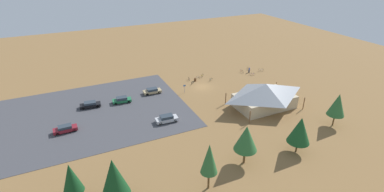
{
  "coord_description": "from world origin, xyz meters",
  "views": [
    {
      "loc": [
        31.63,
        61.18,
        31.1
      ],
      "look_at": [
        5.68,
        5.92,
        1.2
      ],
      "focal_mm": 26.97,
      "sensor_mm": 36.0,
      "label": 1
    }
  ],
  "objects_px": {
    "bicycle_blue_near_porch": "(189,79)",
    "visitor_crossing_yard": "(249,70)",
    "pine_far_east": "(71,178)",
    "car_green_inner_stall": "(122,100)",
    "bicycle_orange_trailside": "(249,69)",
    "bicycle_purple_by_bin": "(252,74)",
    "car_black_front_row": "(90,105)",
    "bicycle_red_back_row": "(242,71)",
    "lot_sign": "(184,87)",
    "bicycle_teal_yard_right": "(211,79)",
    "pine_west": "(300,130)",
    "bicycle_white_edge_north": "(261,70)",
    "bicycle_yellow_front_row": "(202,76)",
    "trash_bin": "(195,80)",
    "car_maroon_end_stall": "(65,129)",
    "car_silver_aisle_side": "(167,119)",
    "pine_far_west": "(114,178)",
    "car_tan_mid_lot": "(152,91)",
    "pine_mideast": "(246,138)",
    "pine_midwest": "(337,105)",
    "bike_pavilion": "(265,94)",
    "bicycle_silver_yard_front": "(198,77)",
    "pine_east": "(209,159)",
    "bicycle_black_mid_cluster": "(192,83)"
  },
  "relations": [
    {
      "from": "lot_sign",
      "to": "car_maroon_end_stall",
      "type": "distance_m",
      "value": 29.06
    },
    {
      "from": "pine_far_east",
      "to": "bicycle_white_edge_north",
      "type": "height_order",
      "value": "pine_far_east"
    },
    {
      "from": "trash_bin",
      "to": "bicycle_purple_by_bin",
      "type": "distance_m",
      "value": 17.02
    },
    {
      "from": "pine_west",
      "to": "bicycle_silver_yard_front",
      "type": "relative_size",
      "value": 4.28
    },
    {
      "from": "bicycle_white_edge_north",
      "to": "car_silver_aisle_side",
      "type": "height_order",
      "value": "car_silver_aisle_side"
    },
    {
      "from": "car_maroon_end_stall",
      "to": "bicycle_red_back_row",
      "type": "bearing_deg",
      "value": -166.23
    },
    {
      "from": "lot_sign",
      "to": "bicycle_blue_near_porch",
      "type": "relative_size",
      "value": 1.36
    },
    {
      "from": "car_green_inner_stall",
      "to": "pine_midwest",
      "type": "bearing_deg",
      "value": 142.35
    },
    {
      "from": "bicycle_blue_near_porch",
      "to": "visitor_crossing_yard",
      "type": "distance_m",
      "value": 18.55
    },
    {
      "from": "bike_pavilion",
      "to": "bicycle_blue_near_porch",
      "type": "relative_size",
      "value": 9.15
    },
    {
      "from": "pine_east",
      "to": "bicycle_black_mid_cluster",
      "type": "relative_size",
      "value": 5.69
    },
    {
      "from": "pine_west",
      "to": "car_tan_mid_lot",
      "type": "xyz_separation_m",
      "value": [
        15.49,
        -33.42,
        -3.74
      ]
    },
    {
      "from": "bicycle_red_back_row",
      "to": "pine_midwest",
      "type": "bearing_deg",
      "value": 90.3
    },
    {
      "from": "lot_sign",
      "to": "bicycle_orange_trailside",
      "type": "xyz_separation_m",
      "value": [
        -23.94,
        -6.47,
        -1.05
      ]
    },
    {
      "from": "bicycle_orange_trailside",
      "to": "bicycle_purple_by_bin",
      "type": "distance_m",
      "value": 4.45
    },
    {
      "from": "car_silver_aisle_side",
      "to": "trash_bin",
      "type": "bearing_deg",
      "value": -131.02
    },
    {
      "from": "visitor_crossing_yard",
      "to": "car_green_inner_stall",
      "type": "bearing_deg",
      "value": 4.97
    },
    {
      "from": "trash_bin",
      "to": "bicycle_yellow_front_row",
      "type": "xyz_separation_m",
      "value": [
        -3.14,
        -1.95,
        -0.06
      ]
    },
    {
      "from": "pine_east",
      "to": "pine_west",
      "type": "distance_m",
      "value": 18.2
    },
    {
      "from": "pine_far_east",
      "to": "car_maroon_end_stall",
      "type": "distance_m",
      "value": 19.87
    },
    {
      "from": "pine_mideast",
      "to": "car_black_front_row",
      "type": "relative_size",
      "value": 1.52
    },
    {
      "from": "car_tan_mid_lot",
      "to": "visitor_crossing_yard",
      "type": "bearing_deg",
      "value": -177.0
    },
    {
      "from": "lot_sign",
      "to": "bicycle_purple_by_bin",
      "type": "height_order",
      "value": "lot_sign"
    },
    {
      "from": "lot_sign",
      "to": "bicycle_yellow_front_row",
      "type": "relative_size",
      "value": 1.59
    },
    {
      "from": "pine_far_west",
      "to": "pine_west",
      "type": "height_order",
      "value": "pine_far_west"
    },
    {
      "from": "car_black_front_row",
      "to": "bicycle_red_back_row",
      "type": "bearing_deg",
      "value": -175.3
    },
    {
      "from": "bicycle_teal_yard_right",
      "to": "car_silver_aisle_side",
      "type": "bearing_deg",
      "value": 39.17
    },
    {
      "from": "bicycle_white_edge_north",
      "to": "bicycle_red_back_row",
      "type": "bearing_deg",
      "value": -15.44
    },
    {
      "from": "bicycle_teal_yard_right",
      "to": "bicycle_red_back_row",
      "type": "height_order",
      "value": "bicycle_red_back_row"
    },
    {
      "from": "pine_far_west",
      "to": "car_maroon_end_stall",
      "type": "bearing_deg",
      "value": -76.78
    },
    {
      "from": "trash_bin",
      "to": "car_silver_aisle_side",
      "type": "distance_m",
      "value": 22.27
    },
    {
      "from": "lot_sign",
      "to": "bicycle_orange_trailside",
      "type": "relative_size",
      "value": 1.3
    },
    {
      "from": "pine_far_east",
      "to": "pine_west",
      "type": "xyz_separation_m",
      "value": [
        -36.13,
        4.34,
        0.25
      ]
    },
    {
      "from": "lot_sign",
      "to": "pine_mideast",
      "type": "distance_m",
      "value": 29.4
    },
    {
      "from": "trash_bin",
      "to": "bicycle_blue_near_porch",
      "type": "relative_size",
      "value": 0.56
    },
    {
      "from": "pine_west",
      "to": "lot_sign",
      "type": "bearing_deg",
      "value": -75.33
    },
    {
      "from": "lot_sign",
      "to": "pine_west",
      "type": "relative_size",
      "value": 0.32
    },
    {
      "from": "visitor_crossing_yard",
      "to": "trash_bin",
      "type": "bearing_deg",
      "value": -3.01
    },
    {
      "from": "bicycle_silver_yard_front",
      "to": "car_maroon_end_stall",
      "type": "relative_size",
      "value": 0.36
    },
    {
      "from": "pine_far_east",
      "to": "bicycle_yellow_front_row",
      "type": "xyz_separation_m",
      "value": [
        -36.83,
        -33.52,
        -3.82
      ]
    },
    {
      "from": "bicycle_yellow_front_row",
      "to": "bicycle_silver_yard_front",
      "type": "xyz_separation_m",
      "value": [
        1.7,
        0.55,
        -0.04
      ]
    },
    {
      "from": "bike_pavilion",
      "to": "bicycle_blue_near_porch",
      "type": "distance_m",
      "value": 23.2
    },
    {
      "from": "trash_bin",
      "to": "car_black_front_row",
      "type": "height_order",
      "value": "car_black_front_row"
    },
    {
      "from": "pine_mideast",
      "to": "car_black_front_row",
      "type": "bearing_deg",
      "value": -56.62
    },
    {
      "from": "bicycle_blue_near_porch",
      "to": "car_tan_mid_lot",
      "type": "relative_size",
      "value": 0.36
    },
    {
      "from": "bicycle_orange_trailside",
      "to": "bicycle_purple_by_bin",
      "type": "xyz_separation_m",
      "value": [
        1.65,
        4.13,
        0.0
      ]
    },
    {
      "from": "pine_far_west",
      "to": "bicycle_orange_trailside",
      "type": "xyz_separation_m",
      "value": [
        -46.92,
        -35.68,
        -4.45
      ]
    },
    {
      "from": "pine_far_east",
      "to": "car_green_inner_stall",
      "type": "distance_m",
      "value": 30.33
    },
    {
      "from": "pine_mideast",
      "to": "car_green_inner_stall",
      "type": "height_order",
      "value": "pine_mideast"
    },
    {
      "from": "bicycle_yellow_front_row",
      "to": "bicycle_blue_near_porch",
      "type": "xyz_separation_m",
      "value": [
        4.38,
        0.65,
        -0.0
      ]
    }
  ]
}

